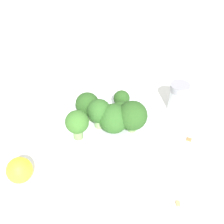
{
  "coord_description": "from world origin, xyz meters",
  "views": [
    {
      "loc": [
        0.4,
        0.16,
        0.44
      ],
      "look_at": [
        0.0,
        0.0,
        0.07
      ],
      "focal_mm": 50.0,
      "sensor_mm": 36.0,
      "label": 1
    }
  ],
  "objects": [
    {
      "name": "broccoli_floret_5",
      "position": [
        -0.0,
        0.04,
        0.07
      ],
      "size": [
        0.05,
        0.05,
        0.06
      ],
      "color": "#7A9E5B",
      "rests_on": "bowl"
    },
    {
      "name": "broccoli_floret_0",
      "position": [
        -0.0,
        -0.05,
        0.07
      ],
      "size": [
        0.04,
        0.04,
        0.06
      ],
      "color": "#8EB770",
      "rests_on": "bowl"
    },
    {
      "name": "lemon_wedge",
      "position": [
        0.15,
        -0.11,
        0.02
      ],
      "size": [
        0.04,
        0.04,
        0.04
      ],
      "primitive_type": "sphere",
      "color": "yellow",
      "rests_on": "ground_plane"
    },
    {
      "name": "almond_crumb_0",
      "position": [
        0.13,
        -0.11,
        0.0
      ],
      "size": [
        0.01,
        0.01,
        0.01
      ],
      "primitive_type": "cube",
      "rotation": [
        0.0,
        0.0,
        3.11
      ],
      "color": "olive",
      "rests_on": "ground_plane"
    },
    {
      "name": "broccoli_floret_6",
      "position": [
        0.01,
        -0.02,
        0.07
      ],
      "size": [
        0.04,
        0.04,
        0.06
      ],
      "color": "#8EB770",
      "rests_on": "bowl"
    },
    {
      "name": "almond_crumb_1",
      "position": [
        -0.05,
        0.14,
        0.0
      ],
      "size": [
        0.01,
        0.01,
        0.01
      ],
      "primitive_type": "cube",
      "rotation": [
        0.0,
        0.0,
        1.53
      ],
      "color": "olive",
      "rests_on": "ground_plane"
    },
    {
      "name": "bowl",
      "position": [
        0.0,
        0.0,
        0.02
      ],
      "size": [
        0.21,
        0.21,
        0.04
      ],
      "primitive_type": "cylinder",
      "color": "silver",
      "rests_on": "ground_plane"
    },
    {
      "name": "broccoli_floret_2",
      "position": [
        0.01,
        0.01,
        0.06
      ],
      "size": [
        0.06,
        0.06,
        0.06
      ],
      "color": "#8EB770",
      "rests_on": "bowl"
    },
    {
      "name": "almond_crumb_2",
      "position": [
        0.1,
        0.15,
        0.0
      ],
      "size": [
        0.01,
        0.01,
        0.01
      ],
      "primitive_type": "cube",
      "rotation": [
        0.0,
        0.0,
        0.39
      ],
      "color": "tan",
      "rests_on": "ground_plane"
    },
    {
      "name": "ground_plane",
      "position": [
        0.0,
        0.0,
        0.0
      ],
      "size": [
        3.0,
        3.0,
        0.0
      ],
      "primitive_type": "plane",
      "color": "white"
    },
    {
      "name": "pepper_shaker",
      "position": [
        -0.13,
        0.1,
        0.03
      ],
      "size": [
        0.04,
        0.04,
        0.07
      ],
      "color": "silver",
      "rests_on": "ground_plane"
    },
    {
      "name": "broccoli_floret_1",
      "position": [
        -0.02,
        0.01,
        0.06
      ],
      "size": [
        0.04,
        0.04,
        0.04
      ],
      "color": "#7A9E5B",
      "rests_on": "bowl"
    },
    {
      "name": "broccoli_floret_3",
      "position": [
        0.05,
        -0.04,
        0.07
      ],
      "size": [
        0.04,
        0.04,
        0.06
      ],
      "color": "#7A9E5B",
      "rests_on": "bowl"
    },
    {
      "name": "broccoli_floret_4",
      "position": [
        -0.05,
        0.0,
        0.06
      ],
      "size": [
        0.03,
        0.03,
        0.04
      ],
      "color": "#84AD66",
      "rests_on": "bowl"
    }
  ]
}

